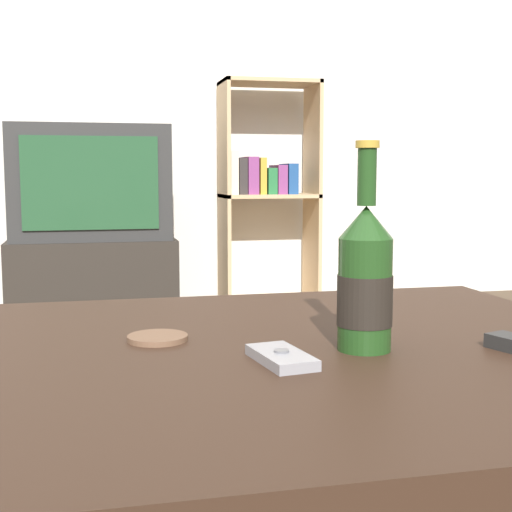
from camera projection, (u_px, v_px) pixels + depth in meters
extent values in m
cube|color=silver|center=(141.00, 68.00, 3.85)|extent=(8.00, 0.05, 2.60)
cube|color=#332116|center=(300.00, 360.00, 1.02)|extent=(1.01, 0.89, 0.04)
cylinder|color=black|center=(10.00, 450.00, 1.32)|extent=(0.07, 0.07, 0.45)
cylinder|color=black|center=(447.00, 414.00, 1.52)|extent=(0.07, 0.07, 0.45)
cube|color=#28231E|center=(93.00, 279.00, 3.60)|extent=(0.82, 0.49, 0.41)
cube|color=#2D2D2D|center=(91.00, 182.00, 3.55)|extent=(0.77, 0.43, 0.56)
cube|color=#234C2D|center=(91.00, 183.00, 3.33)|extent=(0.63, 0.01, 0.44)
cube|color=tan|center=(224.00, 196.00, 3.81)|extent=(0.02, 0.30, 1.22)
cube|color=tan|center=(312.00, 195.00, 3.92)|extent=(0.02, 0.30, 1.22)
cube|color=tan|center=(269.00, 305.00, 3.94)|extent=(0.52, 0.30, 0.02)
cube|color=tan|center=(269.00, 196.00, 3.87)|extent=(0.52, 0.30, 0.02)
cube|color=tan|center=(269.00, 83.00, 3.80)|extent=(0.52, 0.30, 0.02)
cube|color=beige|center=(231.00, 173.00, 3.81)|extent=(0.04, 0.21, 0.23)
cube|color=#2D2828|center=(240.00, 176.00, 3.82)|extent=(0.04, 0.21, 0.19)
cube|color=#7F3875|center=(250.00, 176.00, 3.83)|extent=(0.06, 0.21, 0.20)
cube|color=#B7932D|center=(259.00, 176.00, 3.84)|extent=(0.03, 0.21, 0.19)
cube|color=#236B38|center=(268.00, 181.00, 3.86)|extent=(0.05, 0.21, 0.14)
cube|color=#7F3875|center=(278.00, 179.00, 3.87)|extent=(0.05, 0.21, 0.16)
cube|color=navy|center=(289.00, 179.00, 3.88)|extent=(0.05, 0.21, 0.16)
cylinder|color=#1E4219|center=(365.00, 295.00, 0.99)|extent=(0.07, 0.07, 0.16)
cylinder|color=black|center=(365.00, 300.00, 0.99)|extent=(0.08, 0.08, 0.07)
cone|color=#1E4219|center=(366.00, 222.00, 0.97)|extent=(0.07, 0.07, 0.04)
cylinder|color=#1E4219|center=(367.00, 177.00, 0.97)|extent=(0.03, 0.03, 0.08)
cylinder|color=#B79333|center=(368.00, 144.00, 0.96)|extent=(0.03, 0.03, 0.01)
cube|color=gray|center=(281.00, 357.00, 0.93)|extent=(0.07, 0.12, 0.01)
cylinder|color=slate|center=(281.00, 351.00, 0.92)|extent=(0.02, 0.02, 0.00)
cylinder|color=brown|center=(158.00, 338.00, 1.05)|extent=(0.09, 0.09, 0.01)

